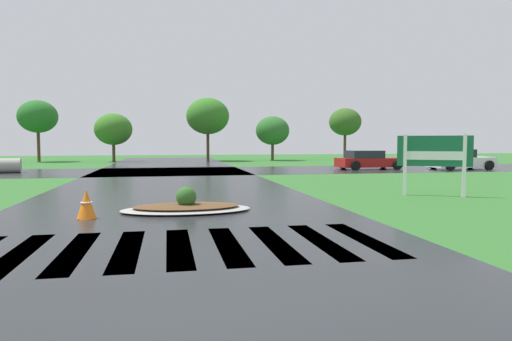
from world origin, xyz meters
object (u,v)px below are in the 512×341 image
Objects in this scene: estate_billboard at (434,154)px; car_blue_compact at (368,160)px; car_dark_suv at (460,160)px; drainage_pipe_stack at (8,166)px; median_island at (186,207)px; traffic_cone at (86,204)px.

estate_billboard reaches higher than car_blue_compact.
estate_billboard is 0.52× the size of car_dark_suv.
median_island is at bearing -60.03° from drainage_pipe_stack.
drainage_pipe_stack is at bearing 112.58° from traffic_cone.
median_island is (-8.68, -1.88, -1.33)m from estate_billboard.
estate_billboard reaches higher than car_dark_suv.
car_blue_compact is 1.08× the size of car_dark_suv.
traffic_cone is (-2.48, -0.72, 0.23)m from median_island.
car_dark_suv is at bearing 38.46° from median_island.
estate_billboard is at bearing 12.24° from median_island.
car_dark_suv is 2.76× the size of drainage_pipe_stack.
car_blue_compact is at bearing 48.05° from traffic_cone.
car_dark_suv is 29.12m from drainage_pipe_stack.
car_blue_compact is (4.37, 14.68, -0.85)m from estate_billboard.
estate_billboard is 2.98× the size of traffic_cone.
car_blue_compact is 2.97× the size of drainage_pipe_stack.
estate_billboard reaches higher than median_island.
estate_billboard is at bearing -39.60° from drainage_pipe_stack.
car_dark_suv is at bearing -99.06° from estate_billboard.
estate_billboard is at bearing -109.55° from car_blue_compact.
estate_billboard is 1.43× the size of drainage_pipe_stack.
median_island is 20.00m from drainage_pipe_stack.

